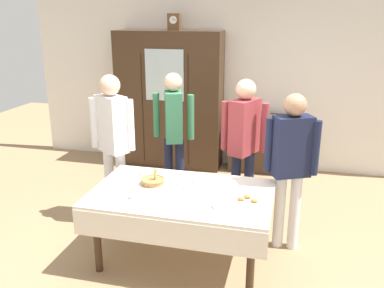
% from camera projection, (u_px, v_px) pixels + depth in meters
% --- Properties ---
extents(ground_plane, '(12.00, 12.00, 0.00)m').
position_uv_depth(ground_plane, '(187.00, 247.00, 4.26)').
color(ground_plane, '#997A56').
rests_on(ground_plane, ground).
extents(back_wall, '(6.40, 0.10, 2.70)m').
position_uv_depth(back_wall, '(230.00, 80.00, 6.29)').
color(back_wall, silver).
rests_on(back_wall, ground).
extents(dining_table, '(1.70, 1.06, 0.72)m').
position_uv_depth(dining_table, '(181.00, 202.00, 3.85)').
color(dining_table, '#3D2819').
rests_on(dining_table, ground).
extents(wall_cabinet, '(1.63, 0.46, 2.09)m').
position_uv_depth(wall_cabinet, '(169.00, 100.00, 6.32)').
color(wall_cabinet, '#3D2819').
rests_on(wall_cabinet, ground).
extents(mantel_clock, '(0.18, 0.11, 0.24)m').
position_uv_depth(mantel_clock, '(174.00, 22.00, 5.94)').
color(mantel_clock, brown).
rests_on(mantel_clock, wall_cabinet).
extents(bookshelf_low, '(0.99, 0.35, 0.88)m').
position_uv_depth(bookshelf_low, '(263.00, 143.00, 6.21)').
color(bookshelf_low, '#3D2819').
rests_on(bookshelf_low, ground).
extents(book_stack, '(0.16, 0.22, 0.06)m').
position_uv_depth(book_stack, '(264.00, 114.00, 6.07)').
color(book_stack, '#2D5184').
rests_on(book_stack, bookshelf_low).
extents(tea_cup_front_edge, '(0.13, 0.13, 0.06)m').
position_uv_depth(tea_cup_front_edge, '(134.00, 196.00, 3.69)').
color(tea_cup_front_edge, silver).
rests_on(tea_cup_front_edge, dining_table).
extents(tea_cup_back_edge, '(0.13, 0.13, 0.06)m').
position_uv_depth(tea_cup_back_edge, '(144.00, 173.00, 4.23)').
color(tea_cup_back_edge, white).
rests_on(tea_cup_back_edge, dining_table).
extents(tea_cup_far_right, '(0.13, 0.13, 0.06)m').
position_uv_depth(tea_cup_far_right, '(181.00, 183.00, 3.98)').
color(tea_cup_far_right, white).
rests_on(tea_cup_far_right, dining_table).
extents(tea_cup_mid_right, '(0.13, 0.13, 0.06)m').
position_uv_depth(tea_cup_mid_right, '(217.00, 206.00, 3.51)').
color(tea_cup_mid_right, white).
rests_on(tea_cup_mid_right, dining_table).
extents(tea_cup_far_left, '(0.13, 0.13, 0.06)m').
position_uv_depth(tea_cup_far_left, '(197.00, 180.00, 4.05)').
color(tea_cup_far_left, silver).
rests_on(tea_cup_far_left, dining_table).
extents(bread_basket, '(0.24, 0.24, 0.16)m').
position_uv_depth(bread_basket, '(153.00, 181.00, 4.02)').
color(bread_basket, '#9E7542').
rests_on(bread_basket, dining_table).
extents(pastry_plate, '(0.28, 0.28, 0.05)m').
position_uv_depth(pastry_plate, '(248.00, 201.00, 3.64)').
color(pastry_plate, white).
rests_on(pastry_plate, dining_table).
extents(spoon_mid_right, '(0.12, 0.02, 0.01)m').
position_uv_depth(spoon_mid_right, '(228.00, 190.00, 3.88)').
color(spoon_mid_right, silver).
rests_on(spoon_mid_right, dining_table).
extents(spoon_back_edge, '(0.12, 0.02, 0.01)m').
position_uv_depth(spoon_back_edge, '(125.00, 178.00, 4.15)').
color(spoon_back_edge, silver).
rests_on(spoon_back_edge, dining_table).
extents(person_near_right_end, '(0.52, 0.41, 1.66)m').
position_uv_depth(person_near_right_end, '(174.00, 125.00, 5.04)').
color(person_near_right_end, '#191E38').
rests_on(person_near_right_end, ground).
extents(person_behind_table_right, '(0.52, 0.41, 1.66)m').
position_uv_depth(person_behind_table_right, '(244.00, 137.00, 4.55)').
color(person_behind_table_right, '#191E38').
rests_on(person_behind_table_right, ground).
extents(person_behind_table_left, '(0.52, 0.36, 1.71)m').
position_uv_depth(person_behind_table_left, '(113.00, 134.00, 4.55)').
color(person_behind_table_left, silver).
rests_on(person_behind_table_left, ground).
extents(person_by_cabinet, '(0.52, 0.34, 1.62)m').
position_uv_depth(person_by_cabinet, '(291.00, 158.00, 3.98)').
color(person_by_cabinet, silver).
rests_on(person_by_cabinet, ground).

